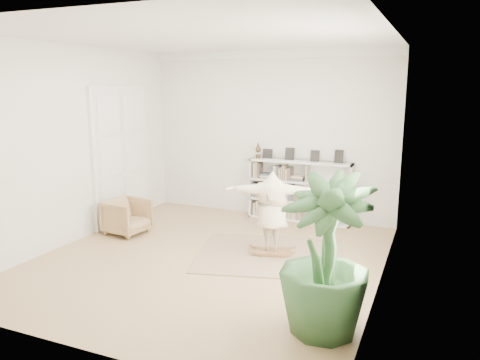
{
  "coord_description": "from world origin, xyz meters",
  "views": [
    {
      "loc": [
        3.39,
        -6.64,
        2.88
      ],
      "look_at": [
        0.39,
        0.4,
        1.32
      ],
      "focal_mm": 35.0,
      "sensor_mm": 36.0,
      "label": 1
    }
  ],
  "objects_px": {
    "bookshelf": "(299,192)",
    "rocker_board": "(272,251)",
    "person": "(272,209)",
    "houseplant": "(325,256)",
    "armchair": "(127,217)"
  },
  "relations": [
    {
      "from": "houseplant",
      "to": "rocker_board",
      "type": "bearing_deg",
      "value": 122.84
    },
    {
      "from": "rocker_board",
      "to": "houseplant",
      "type": "distance_m",
      "value": 2.72
    },
    {
      "from": "bookshelf",
      "to": "rocker_board",
      "type": "distance_m",
      "value": 2.31
    },
    {
      "from": "person",
      "to": "rocker_board",
      "type": "bearing_deg",
      "value": 120.27
    },
    {
      "from": "bookshelf",
      "to": "armchair",
      "type": "distance_m",
      "value": 3.61
    },
    {
      "from": "person",
      "to": "houseplant",
      "type": "xyz_separation_m",
      "value": [
        1.39,
        -2.16,
        0.13
      ]
    },
    {
      "from": "rocker_board",
      "to": "armchair",
      "type": "bearing_deg",
      "value": 164.8
    },
    {
      "from": "armchair",
      "to": "rocker_board",
      "type": "relative_size",
      "value": 1.21
    },
    {
      "from": "bookshelf",
      "to": "person",
      "type": "distance_m",
      "value": 2.25
    },
    {
      "from": "bookshelf",
      "to": "armchair",
      "type": "bearing_deg",
      "value": -142.15
    },
    {
      "from": "rocker_board",
      "to": "houseplant",
      "type": "xyz_separation_m",
      "value": [
        1.39,
        -2.16,
        0.88
      ]
    },
    {
      "from": "bookshelf",
      "to": "rocker_board",
      "type": "xyz_separation_m",
      "value": [
        0.16,
        -2.24,
        -0.56
      ]
    },
    {
      "from": "armchair",
      "to": "houseplant",
      "type": "height_order",
      "value": "houseplant"
    },
    {
      "from": "houseplant",
      "to": "armchair",
      "type": "bearing_deg",
      "value": 153.61
    },
    {
      "from": "armchair",
      "to": "person",
      "type": "xyz_separation_m",
      "value": [
        3.01,
        -0.02,
        0.48
      ]
    }
  ]
}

